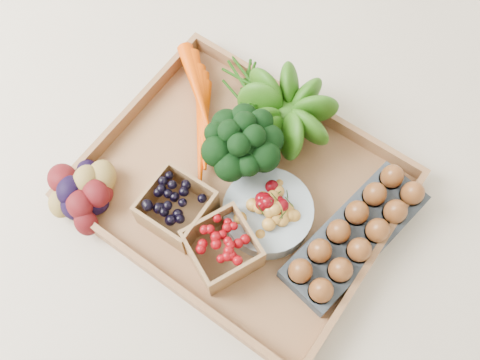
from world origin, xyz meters
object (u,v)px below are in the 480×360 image
Objects in this scene: cherry_bowl at (268,213)px; egg_carton at (355,236)px; broccoli at (242,154)px; tray at (240,191)px.

cherry_bowl is 0.16m from egg_carton.
egg_carton is at bearing -0.14° from broccoli.
egg_carton is (0.22, 0.04, 0.02)m from tray.
broccoli is 0.25m from egg_carton.
tray is 3.85× the size of broccoli.
cherry_bowl reaches higher than tray.
cherry_bowl is (0.10, -0.06, -0.03)m from broccoli.
cherry_bowl is 0.55× the size of egg_carton.
egg_carton is (0.15, 0.06, -0.00)m from cherry_bowl.
egg_carton reaches higher than tray.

